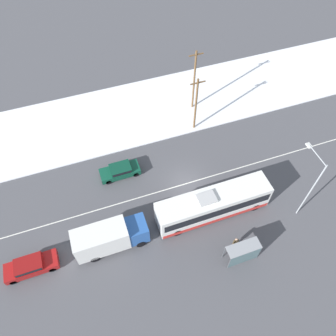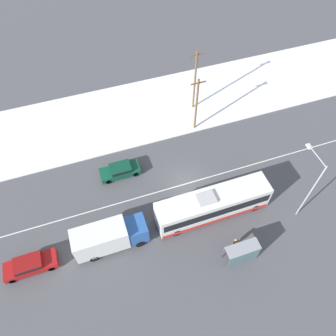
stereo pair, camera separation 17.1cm
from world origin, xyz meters
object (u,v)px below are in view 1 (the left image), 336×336
at_px(parked_car_near_truck, 31,266).
at_px(utility_pole_snowlot, 194,80).
at_px(bus_shelter, 244,253).
at_px(utility_pole_roadside, 196,104).
at_px(streetlamp, 311,181).
at_px(city_bus, 213,204).
at_px(sedan_car, 120,170).
at_px(box_truck, 109,237).
at_px(pedestrian_at_stop, 236,242).

xyz_separation_m(parked_car_near_truck, utility_pole_snowlot, (22.23, 15.38, 3.67)).
distance_m(bus_shelter, utility_pole_roadside, 17.82).
bearing_deg(utility_pole_roadside, streetlamp, -68.96).
relative_size(parked_car_near_truck, utility_pole_roadside, 0.63).
distance_m(city_bus, sedan_car, 11.08).
xyz_separation_m(box_truck, bus_shelter, (11.23, -5.56, -0.09)).
distance_m(bus_shelter, utility_pole_snowlot, 21.55).
xyz_separation_m(box_truck, sedan_car, (2.98, 7.99, -1.03)).
height_order(box_truck, utility_pole_roadside, utility_pole_roadside).
height_order(city_bus, streetlamp, streetlamp).
relative_size(city_bus, utility_pole_roadside, 1.53).
distance_m(parked_car_near_truck, pedestrian_at_stop, 19.22).
xyz_separation_m(parked_car_near_truck, bus_shelter, (18.73, -5.70, 0.89)).
xyz_separation_m(sedan_car, streetlamp, (16.08, -10.39, 4.43)).
height_order(city_bus, utility_pole_roadside, utility_pole_roadside).
relative_size(bus_shelter, streetlamp, 0.38).
distance_m(box_truck, utility_pole_roadside, 18.19).
bearing_deg(streetlamp, sedan_car, 147.13).
xyz_separation_m(streetlamp, utility_pole_snowlot, (-4.33, 17.92, -0.71)).
relative_size(box_truck, parked_car_near_truck, 1.45).
xyz_separation_m(city_bus, streetlamp, (8.40, -2.46, 3.49)).
relative_size(city_bus, utility_pole_snowlot, 1.36).
relative_size(bus_shelter, utility_pole_snowlot, 0.37).
bearing_deg(parked_car_near_truck, utility_pole_roadside, 29.32).
distance_m(sedan_car, pedestrian_at_stop, 14.66).
distance_m(box_truck, utility_pole_snowlot, 21.57).
bearing_deg(pedestrian_at_stop, city_bus, 97.89).
xyz_separation_m(box_truck, streetlamp, (19.06, -2.40, 3.40)).
bearing_deg(sedan_car, parked_car_near_truck, 36.83).
bearing_deg(box_truck, pedestrian_at_stop, -20.14).
height_order(pedestrian_at_stop, utility_pole_roadside, utility_pole_roadside).
relative_size(box_truck, sedan_car, 1.57).
bearing_deg(parked_car_near_truck, pedestrian_at_stop, -12.81).
bearing_deg(city_bus, bus_shelter, -84.18).
relative_size(city_bus, box_truck, 1.67).
height_order(parked_car_near_truck, utility_pole_roadside, utility_pole_roadside).
height_order(bus_shelter, streetlamp, streetlamp).
relative_size(sedan_car, parked_car_near_truck, 0.93).
bearing_deg(city_bus, utility_pole_snowlot, 75.24).
bearing_deg(city_bus, pedestrian_at_stop, -82.11).
bearing_deg(parked_car_near_truck, bus_shelter, -16.94).
xyz_separation_m(city_bus, pedestrian_at_stop, (0.58, -4.18, -0.65)).
height_order(bus_shelter, utility_pole_roadside, utility_pole_roadside).
bearing_deg(parked_car_near_truck, sedan_car, 36.83).
height_order(city_bus, pedestrian_at_stop, city_bus).
xyz_separation_m(bus_shelter, streetlamp, (7.82, 3.16, 3.50)).
distance_m(streetlamp, utility_pole_snowlot, 18.45).
xyz_separation_m(pedestrian_at_stop, utility_pole_roadside, (2.30, 16.08, 2.94)).
bearing_deg(streetlamp, parked_car_near_truck, 174.53).
bearing_deg(pedestrian_at_stop, bus_shelter, -90.23).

